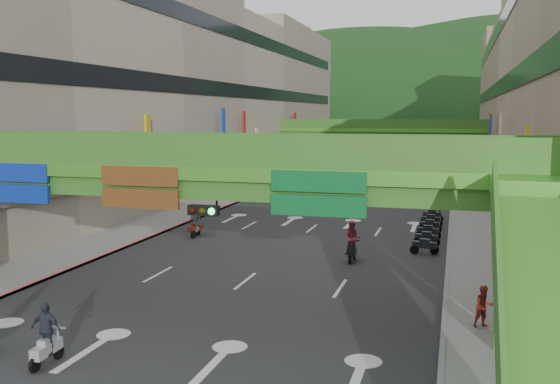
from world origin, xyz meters
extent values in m
cube|color=#28282B|center=(0.00, 50.00, 0.01)|extent=(18.00, 140.00, 0.02)
cube|color=gray|center=(-11.00, 50.00, 0.07)|extent=(4.00, 140.00, 0.15)
cube|color=gray|center=(11.00, 50.00, 0.07)|extent=(4.00, 140.00, 0.15)
cube|color=#CC5959|center=(-9.10, 50.00, 0.09)|extent=(0.20, 140.00, 0.18)
cube|color=gray|center=(9.10, 50.00, 0.09)|extent=(0.20, 140.00, 0.18)
cube|color=#9E937F|center=(-19.00, 50.00, 9.50)|extent=(12.00, 95.00, 19.00)
cube|color=black|center=(-12.95, 50.00, 4.20)|extent=(0.08, 90.25, 1.40)
cube|color=black|center=(-12.95, 50.00, 10.20)|extent=(0.08, 90.25, 1.40)
cube|color=black|center=(-12.95, 50.00, 16.20)|extent=(0.08, 90.25, 1.40)
cube|color=black|center=(12.95, 50.00, 4.20)|extent=(0.08, 90.25, 1.40)
cube|color=black|center=(12.95, 50.00, 10.20)|extent=(0.08, 90.25, 1.40)
cube|color=black|center=(12.95, 50.00, 16.20)|extent=(0.08, 90.25, 1.40)
cube|color=#4C9E2D|center=(0.00, 6.00, 5.75)|extent=(28.00, 2.20, 0.50)
cube|color=#387223|center=(0.00, 6.00, 5.15)|extent=(28.00, 1.76, 0.70)
cube|color=#4C9E2D|center=(11.00, 6.00, 2.40)|extent=(0.60, 0.60, 4.80)
cube|color=#387223|center=(0.00, 4.96, 6.55)|extent=(28.00, 0.12, 1.10)
cube|color=#387223|center=(0.00, 7.04, 6.55)|extent=(28.00, 0.12, 1.10)
cube|color=#4C9E2D|center=(11.50, -1.30, 3.05)|extent=(2.20, 7.74, 5.20)
cube|color=navy|center=(-6.50, 4.92, 5.15)|extent=(2.40, 0.12, 1.50)
cube|color=#593314|center=(-1.50, 4.92, 5.15)|extent=(3.00, 0.12, 1.50)
cube|color=#0C5926|center=(5.00, 4.92, 5.15)|extent=(3.20, 0.12, 1.50)
cube|color=black|center=(1.00, 4.77, 4.50)|extent=(1.10, 0.28, 0.35)
cube|color=#4C9E2D|center=(0.00, 65.00, 5.75)|extent=(28.00, 2.20, 0.50)
cube|color=#387223|center=(0.00, 65.00, 5.15)|extent=(28.00, 1.76, 0.70)
cube|color=#4C9E2D|center=(-11.00, 65.00, 2.40)|extent=(0.60, 0.60, 4.80)
cube|color=#4C9E2D|center=(11.00, 65.00, 2.40)|extent=(0.60, 0.60, 4.80)
cube|color=#387223|center=(0.00, 63.96, 6.55)|extent=(28.00, 0.12, 1.10)
cube|color=#387223|center=(0.00, 66.04, 6.55)|extent=(28.00, 0.12, 1.10)
ellipsoid|color=#1C4419|center=(-15.00, 160.00, 0.00)|extent=(168.00, 140.00, 112.00)
ellipsoid|color=#1C4419|center=(25.00, 180.00, 0.00)|extent=(208.00, 176.00, 128.00)
cylinder|color=black|center=(0.00, 30.00, 6.20)|extent=(26.00, 0.03, 0.03)
cone|color=red|center=(-12.50, 30.00, 5.95)|extent=(0.36, 0.36, 0.40)
cone|color=gold|center=(-10.23, 30.00, 5.95)|extent=(0.36, 0.36, 0.40)
cone|color=#193FB2|center=(-7.95, 30.00, 5.95)|extent=(0.36, 0.36, 0.40)
cone|color=silver|center=(-5.68, 30.00, 5.95)|extent=(0.36, 0.36, 0.40)
cone|color=#198C33|center=(-3.41, 30.00, 5.95)|extent=(0.36, 0.36, 0.40)
cone|color=orange|center=(-1.14, 30.00, 5.95)|extent=(0.36, 0.36, 0.40)
cone|color=red|center=(1.14, 30.00, 5.95)|extent=(0.36, 0.36, 0.40)
cone|color=gold|center=(3.41, 30.00, 5.95)|extent=(0.36, 0.36, 0.40)
cone|color=#193FB2|center=(5.68, 30.00, 5.95)|extent=(0.36, 0.36, 0.40)
cone|color=silver|center=(7.95, 30.00, 5.95)|extent=(0.36, 0.36, 0.40)
cone|color=#198C33|center=(10.23, 30.00, 5.95)|extent=(0.36, 0.36, 0.40)
cone|color=orange|center=(12.50, 30.00, 5.95)|extent=(0.36, 0.36, 0.40)
cube|color=black|center=(4.20, 17.21, 0.55)|extent=(0.42, 1.32, 0.35)
cube|color=black|center=(4.20, 17.21, 0.80)|extent=(0.33, 0.56, 0.18)
cube|color=black|center=(4.23, 17.76, 1.05)|extent=(0.55, 0.09, 0.06)
cylinder|color=black|center=(4.23, 17.76, 0.25)|extent=(0.13, 0.50, 0.50)
cylinder|color=black|center=(4.17, 16.67, 0.25)|extent=(0.13, 0.50, 0.50)
imported|color=#912E42|center=(4.20, 17.21, 1.27)|extent=(0.93, 0.75, 1.85)
cube|color=#99979F|center=(-2.75, 1.00, 0.55)|extent=(0.42, 1.32, 0.35)
cube|color=#99979F|center=(-2.75, 1.00, 0.80)|extent=(0.33, 0.56, 0.18)
cube|color=#99979F|center=(-2.72, 1.55, 1.05)|extent=(0.55, 0.09, 0.06)
cylinder|color=black|center=(-2.72, 1.55, 0.25)|extent=(0.13, 0.50, 0.50)
cylinder|color=black|center=(-2.77, 0.45, 0.25)|extent=(0.13, 0.50, 0.50)
imported|color=#262B36|center=(-2.75, 1.00, 1.19)|extent=(1.01, 0.46, 1.68)
cube|color=maroon|center=(-6.50, 21.19, 0.55)|extent=(0.55, 1.34, 0.35)
cube|color=maroon|center=(-6.50, 21.19, 0.80)|extent=(0.38, 0.59, 0.18)
cube|color=maroon|center=(-6.59, 21.73, 1.05)|extent=(0.55, 0.14, 0.06)
cylinder|color=black|center=(-6.59, 21.73, 0.25)|extent=(0.18, 0.51, 0.50)
cylinder|color=black|center=(-6.42, 20.64, 0.25)|extent=(0.18, 0.51, 0.50)
imported|color=#42454B|center=(-6.50, 21.19, 1.15)|extent=(0.85, 0.63, 1.61)
cube|color=black|center=(7.80, 20.06, 0.55)|extent=(1.34, 0.52, 0.35)
cube|color=black|center=(7.80, 20.06, 0.80)|extent=(0.59, 0.37, 0.18)
cube|color=black|center=(8.34, 20.14, 1.05)|extent=(0.13, 0.55, 0.06)
cylinder|color=black|center=(8.34, 20.14, 0.25)|extent=(0.51, 0.17, 0.50)
cylinder|color=black|center=(7.26, 19.99, 0.25)|extent=(0.51, 0.17, 0.50)
cube|color=black|center=(7.80, 22.26, 0.55)|extent=(1.34, 0.52, 0.35)
cube|color=black|center=(7.80, 22.26, 0.80)|extent=(0.59, 0.37, 0.18)
cube|color=black|center=(8.34, 22.34, 1.05)|extent=(0.13, 0.55, 0.06)
cylinder|color=black|center=(8.34, 22.34, 0.25)|extent=(0.51, 0.17, 0.50)
cylinder|color=black|center=(7.26, 22.19, 0.25)|extent=(0.51, 0.17, 0.50)
cube|color=black|center=(7.80, 24.46, 0.55)|extent=(1.34, 0.52, 0.35)
cube|color=black|center=(7.80, 24.46, 0.80)|extent=(0.59, 0.37, 0.18)
cube|color=black|center=(8.34, 24.54, 1.05)|extent=(0.13, 0.55, 0.06)
cylinder|color=black|center=(8.34, 24.54, 0.25)|extent=(0.51, 0.17, 0.50)
cylinder|color=black|center=(7.26, 24.39, 0.25)|extent=(0.51, 0.17, 0.50)
cube|color=black|center=(7.80, 26.66, 0.55)|extent=(1.34, 0.52, 0.35)
cube|color=black|center=(7.80, 26.66, 0.80)|extent=(0.59, 0.37, 0.18)
cube|color=black|center=(8.34, 26.74, 1.05)|extent=(0.13, 0.55, 0.06)
cylinder|color=black|center=(8.34, 26.74, 0.25)|extent=(0.51, 0.17, 0.50)
cylinder|color=black|center=(7.26, 26.59, 0.25)|extent=(0.51, 0.17, 0.50)
cube|color=black|center=(7.80, 28.86, 0.55)|extent=(1.34, 0.52, 0.35)
cube|color=black|center=(7.80, 28.86, 0.80)|extent=(0.59, 0.37, 0.18)
cube|color=black|center=(8.34, 28.94, 1.05)|extent=(0.13, 0.55, 0.06)
cylinder|color=black|center=(8.34, 28.94, 0.25)|extent=(0.51, 0.17, 0.50)
cylinder|color=black|center=(7.26, 28.79, 0.25)|extent=(0.51, 0.17, 0.50)
cube|color=black|center=(7.80, 31.06, 0.55)|extent=(1.34, 0.52, 0.35)
cube|color=black|center=(7.80, 31.06, 0.80)|extent=(0.59, 0.37, 0.18)
cube|color=black|center=(8.34, 31.14, 1.05)|extent=(0.13, 0.55, 0.06)
cylinder|color=black|center=(8.34, 31.14, 0.25)|extent=(0.51, 0.17, 0.50)
cylinder|color=black|center=(7.26, 30.99, 0.25)|extent=(0.51, 0.17, 0.50)
imported|color=#9C9BA3|center=(-7.00, 38.67, 0.67)|extent=(1.56, 4.11, 1.34)
imported|color=#ADBC0E|center=(4.42, 71.54, 0.62)|extent=(1.78, 3.74, 1.23)
imported|color=#AB3025|center=(10.47, 8.00, 0.76)|extent=(0.92, 0.85, 1.52)
imported|color=#23242B|center=(11.91, 16.40, 0.86)|extent=(1.06, 0.59, 1.71)
imported|color=#2F3D58|center=(10.00, 36.75, 0.83)|extent=(0.89, 0.73, 1.65)
camera|label=1|loc=(9.30, -14.93, 7.80)|focal=40.00mm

